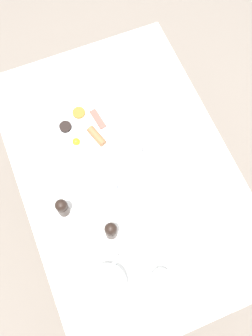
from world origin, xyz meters
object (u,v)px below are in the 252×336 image
at_px(wine_glass_spare, 160,280).
at_px(napkin_folded, 140,66).
at_px(teacup_with_saucer_left, 105,189).
at_px(water_glass_short, 133,149).
at_px(pepper_grinder, 111,231).
at_px(fork_by_plate, 51,83).
at_px(water_glass_tall, 202,189).
at_px(salt_grinder, 62,207).
at_px(breakfast_plate, 84,129).
at_px(spoon_for_tea, 196,230).
at_px(knife_by_plate, 181,156).
at_px(teapot_near, 107,284).

relative_size(wine_glass_spare, napkin_folded, 0.41).
relative_size(teacup_with_saucer_left, wine_glass_spare, 1.76).
relative_size(water_glass_short, pepper_grinder, 0.90).
bearing_deg(napkin_folded, fork_by_plate, -9.22).
xyz_separation_m(water_glass_tall, salt_grinder, (0.49, -0.12, 0.01)).
bearing_deg(water_glass_tall, breakfast_plate, -52.29).
bearing_deg(spoon_for_tea, pepper_grinder, -19.60).
bearing_deg(salt_grinder, spoon_for_tea, 149.58).
bearing_deg(pepper_grinder, water_glass_short, -126.24).
bearing_deg(water_glass_short, pepper_grinder, 53.76).
bearing_deg(pepper_grinder, salt_grinder, -47.61).
distance_m(water_glass_tall, napkin_folded, 0.61).
xyz_separation_m(fork_by_plate, knife_by_plate, (-0.36, 0.50, 0.00)).
distance_m(napkin_folded, knife_by_plate, 0.44).
distance_m(napkin_folded, spoon_for_tea, 0.73).
height_order(teacup_with_saucer_left, knife_by_plate, teacup_with_saucer_left).
height_order(teapot_near, water_glass_short, teapot_near).
bearing_deg(pepper_grinder, teacup_with_saucer_left, -102.81).
bearing_deg(water_glass_short, napkin_folded, -116.47).
bearing_deg(water_glass_short, spoon_for_tea, 104.79).
distance_m(water_glass_tall, salt_grinder, 0.51).
distance_m(fork_by_plate, spoon_for_tea, 0.84).
bearing_deg(fork_by_plate, teacup_with_saucer_left, 94.40).
bearing_deg(breakfast_plate, wine_glass_spare, 93.84).
xyz_separation_m(water_glass_short, knife_by_plate, (-0.17, 0.08, -0.04)).
bearing_deg(fork_by_plate, wine_glass_spare, 96.08).
height_order(pepper_grinder, napkin_folded, pepper_grinder).
relative_size(fork_by_plate, knife_by_plate, 0.89).
height_order(breakfast_plate, water_glass_tall, water_glass_tall).
xyz_separation_m(teacup_with_saucer_left, fork_by_plate, (0.04, -0.53, -0.03)).
bearing_deg(breakfast_plate, water_glass_tall, 127.71).
height_order(water_glass_short, napkin_folded, water_glass_short).
distance_m(napkin_folded, fork_by_plate, 0.38).
height_order(napkin_folded, spoon_for_tea, napkin_folded).
height_order(teapot_near, water_glass_tall, teapot_near).
height_order(water_glass_tall, spoon_for_tea, water_glass_tall).
bearing_deg(napkin_folded, knife_by_plate, 88.31).
distance_m(water_glass_tall, pepper_grinder, 0.37).
distance_m(breakfast_plate, napkin_folded, 0.38).
xyz_separation_m(teacup_with_saucer_left, napkin_folded, (-0.34, -0.47, -0.02)).
relative_size(teapot_near, spoon_for_tea, 1.02).
relative_size(breakfast_plate, napkin_folded, 1.31).
distance_m(pepper_grinder, napkin_folded, 0.73).
height_order(wine_glass_spare, napkin_folded, wine_glass_spare).
relative_size(water_glass_tall, water_glass_short, 0.93).
distance_m(breakfast_plate, water_glass_short, 0.22).
xyz_separation_m(water_glass_short, napkin_folded, (-0.18, -0.37, -0.04)).
distance_m(teapot_near, teacup_with_saucer_left, 0.34).
height_order(salt_grinder, fork_by_plate, salt_grinder).
relative_size(salt_grinder, napkin_folded, 0.49).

